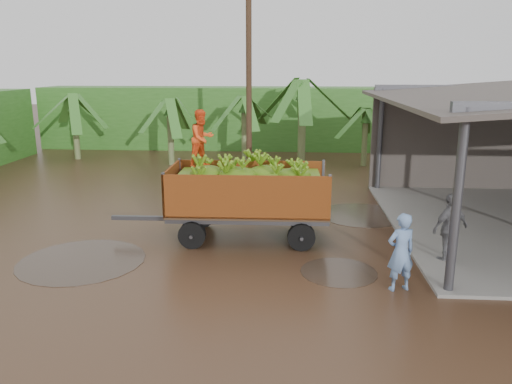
% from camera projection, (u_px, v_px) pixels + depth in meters
% --- Properties ---
extents(ground, '(100.00, 100.00, 0.00)m').
position_uv_depth(ground, '(228.00, 232.00, 14.79)').
color(ground, black).
rests_on(ground, ground).
extents(hedge_north, '(22.00, 3.00, 3.60)m').
position_uv_depth(hedge_north, '(227.00, 118.00, 29.97)').
color(hedge_north, '#2D661E').
rests_on(hedge_north, ground).
extents(banana_trailer, '(6.19, 2.23, 3.64)m').
position_uv_depth(banana_trailer, '(247.00, 192.00, 14.02)').
color(banana_trailer, '#9C4816').
rests_on(banana_trailer, ground).
extents(man_blue, '(0.74, 0.60, 1.76)m').
position_uv_depth(man_blue, '(401.00, 252.00, 10.78)').
color(man_blue, '#688ABE').
rests_on(man_blue, ground).
extents(man_grey, '(1.13, 0.86, 1.78)m').
position_uv_depth(man_grey, '(450.00, 228.00, 12.33)').
color(man_grey, slate).
rests_on(man_grey, ground).
extents(utility_pole, '(1.20, 0.24, 8.34)m').
position_uv_depth(utility_pole, '(249.00, 80.00, 20.89)').
color(utility_pole, '#47301E').
rests_on(utility_pole, ground).
extents(banana_plants, '(24.79, 20.23, 4.29)m').
position_uv_depth(banana_plants, '(135.00, 139.00, 21.06)').
color(banana_plants, '#2D661E').
rests_on(banana_plants, ground).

